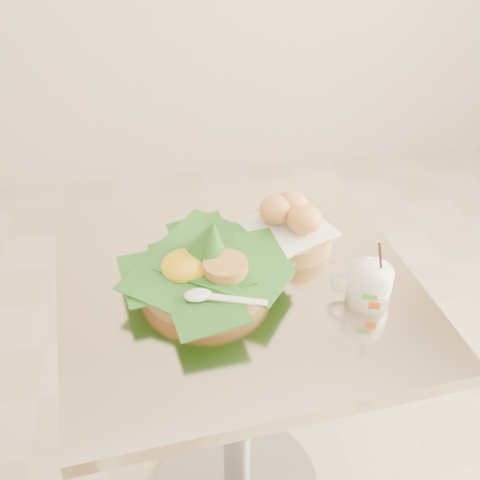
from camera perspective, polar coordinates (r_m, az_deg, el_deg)
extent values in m
cylinder|color=gray|center=(1.48, -0.31, -14.95)|extent=(0.07, 0.07, 0.69)
cube|color=beige|center=(1.22, -0.36, -4.15)|extent=(0.76, 0.76, 0.03)
cylinder|color=tan|center=(1.18, -3.30, -3.34)|extent=(0.26, 0.26, 0.04)
cone|color=#27621C|center=(1.15, -2.95, -0.06)|extent=(0.14, 0.16, 0.13)
ellipsoid|color=yellow|center=(1.16, -5.18, -2.53)|extent=(0.10, 0.10, 0.05)
cylinder|color=#CC9347|center=(1.14, -1.36, -2.57)|extent=(0.09, 0.09, 0.02)
cylinder|color=tan|center=(1.29, 4.54, 0.45)|extent=(0.19, 0.19, 0.04)
cube|color=white|center=(1.28, 4.58, 1.19)|extent=(0.22, 0.22, 0.01)
ellipsoid|color=orange|center=(1.28, 3.44, 2.87)|extent=(0.07, 0.07, 0.06)
ellipsoid|color=orange|center=(1.26, 6.12, 1.97)|extent=(0.07, 0.07, 0.06)
ellipsoid|color=orange|center=(1.30, 4.86, 3.30)|extent=(0.07, 0.07, 0.06)
cylinder|color=white|center=(1.16, 12.14, -4.23)|extent=(0.08, 0.08, 0.07)
torus|color=white|center=(1.16, 9.79, -3.93)|extent=(0.05, 0.03, 0.05)
cylinder|color=#502E17|center=(1.14, 12.34, -2.98)|extent=(0.08, 0.08, 0.01)
cylinder|color=black|center=(1.13, 13.20, -2.01)|extent=(0.04, 0.03, 0.11)
cube|color=green|center=(1.12, 12.16, -5.35)|extent=(0.03, 0.01, 0.01)
cube|color=orange|center=(1.13, 12.61, -6.10)|extent=(0.02, 0.01, 0.02)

